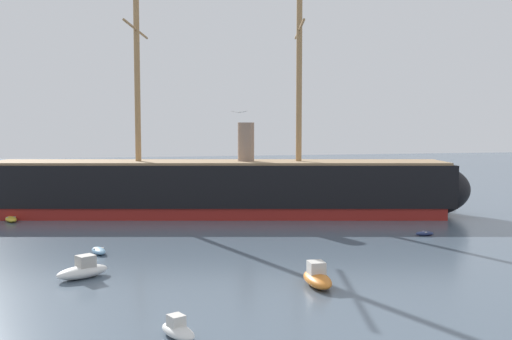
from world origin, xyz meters
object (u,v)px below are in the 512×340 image
(motorboat_mid_left, at_px, (83,270))
(seagull_in_flight, at_px, (239,112))
(tall_ship, at_px, (219,187))
(dinghy_alongside_stern, at_px, (425,233))
(motorboat_near_centre, at_px, (317,278))
(motorboat_far_right, at_px, (433,204))
(dinghy_alongside_bow, at_px, (99,251))
(motorboat_foreground_left, at_px, (178,330))
(dinghy_far_left, at_px, (11,219))

(motorboat_mid_left, relative_size, seagull_in_flight, 3.78)
(tall_ship, relative_size, dinghy_alongside_stern, 34.32)
(motorboat_mid_left, bearing_deg, motorboat_near_centre, -20.92)
(motorboat_near_centre, height_order, seagull_in_flight, seagull_in_flight)
(motorboat_mid_left, distance_m, motorboat_far_right, 53.75)
(tall_ship, height_order, dinghy_alongside_bow, tall_ship)
(motorboat_foreground_left, height_order, dinghy_alongside_bow, motorboat_foreground_left)
(dinghy_far_left, xyz_separation_m, motorboat_far_right, (56.38, -2.33, 0.35))
(dinghy_alongside_bow, distance_m, seagull_in_flight, 19.27)
(motorboat_far_right, xyz_separation_m, seagull_in_flight, (-34.21, -27.76, 12.21))
(motorboat_mid_left, bearing_deg, motorboat_foreground_left, -68.14)
(tall_ship, xyz_separation_m, motorboat_far_right, (30.67, -1.36, -3.03))
(motorboat_near_centre, bearing_deg, tall_ship, 91.78)
(dinghy_alongside_stern, distance_m, seagull_in_flight, 27.67)
(dinghy_alongside_bow, distance_m, dinghy_far_left, 23.55)
(motorboat_far_right, bearing_deg, motorboat_foreground_left, -134.54)
(tall_ship, bearing_deg, dinghy_far_left, 177.85)
(motorboat_mid_left, xyz_separation_m, dinghy_far_left, (-9.90, 29.31, -0.28))
(dinghy_alongside_bow, relative_size, dinghy_alongside_stern, 1.30)
(dinghy_alongside_bow, height_order, dinghy_far_left, dinghy_far_left)
(tall_ship, distance_m, motorboat_far_right, 30.85)
(dinghy_alongside_bow, bearing_deg, dinghy_alongside_stern, 1.17)
(motorboat_near_centre, height_order, motorboat_far_right, motorboat_far_right)
(motorboat_mid_left, relative_size, dinghy_alongside_stern, 2.18)
(dinghy_alongside_stern, xyz_separation_m, motorboat_far_right, (11.68, 17.87, 0.45))
(motorboat_foreground_left, height_order, dinghy_far_left, motorboat_foreground_left)
(dinghy_alongside_stern, xyz_separation_m, dinghy_far_left, (-44.70, 20.20, 0.10))
(seagull_in_flight, bearing_deg, dinghy_alongside_bow, 140.86)
(tall_ship, xyz_separation_m, motorboat_mid_left, (-15.82, -28.34, -3.10))
(dinghy_alongside_stern, bearing_deg, motorboat_foreground_left, -141.01)
(seagull_in_flight, bearing_deg, dinghy_alongside_stern, 23.71)
(seagull_in_flight, bearing_deg, motorboat_far_right, 39.06)
(motorboat_mid_left, bearing_deg, dinghy_far_left, 108.66)
(tall_ship, distance_m, dinghy_alongside_bow, 25.08)
(motorboat_mid_left, relative_size, dinghy_far_left, 1.47)
(motorboat_foreground_left, distance_m, motorboat_far_right, 58.04)
(tall_ship, relative_size, motorboat_near_centre, 16.48)
(motorboat_foreground_left, bearing_deg, dinghy_far_left, 109.73)
(tall_ship, bearing_deg, motorboat_far_right, -2.55)
(tall_ship, distance_m, seagull_in_flight, 30.74)
(motorboat_mid_left, xyz_separation_m, seagull_in_flight, (12.28, -0.78, 12.28))
(tall_ship, relative_size, dinghy_far_left, 23.13)
(dinghy_alongside_stern, bearing_deg, dinghy_alongside_bow, -178.83)
(motorboat_far_right, bearing_deg, motorboat_mid_left, -149.87)
(motorboat_far_right, bearing_deg, seagull_in_flight, -140.94)
(dinghy_alongside_bow, relative_size, motorboat_far_right, 0.55)
(tall_ship, relative_size, motorboat_foreground_left, 22.13)
(dinghy_alongside_bow, distance_m, dinghy_alongside_stern, 33.84)
(dinghy_alongside_bow, xyz_separation_m, dinghy_alongside_stern, (33.83, 0.69, -0.06))
(dinghy_far_left, distance_m, motorboat_far_right, 56.43)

